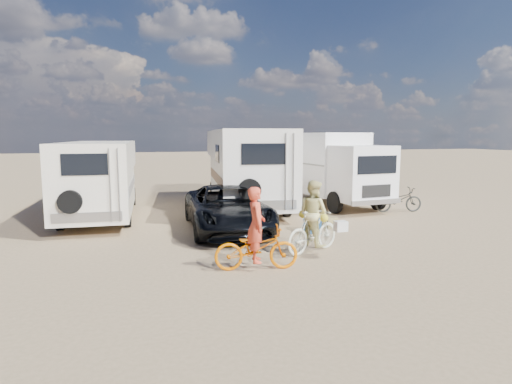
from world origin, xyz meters
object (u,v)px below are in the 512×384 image
object	(u,v)px
rider_woman	(313,220)
rv_left	(101,179)
bike_man	(256,248)
cooler	(312,226)
bike_woman	(313,231)
crate	(328,222)
rv_main	(245,169)
bike_parked	(398,200)
box_truck	(333,169)
rider_man	(256,233)
dark_suv	(227,208)

from	to	relation	value
rider_woman	rv_left	bearing A→B (deg)	13.68
bike_man	cooler	xyz separation A→B (m)	(2.64, 2.95, -0.27)
bike_woman	crate	xyz separation A→B (m)	(1.68, 2.56, -0.37)
bike_man	rider_woman	size ratio (longest dim) A/B	1.11
rv_main	bike_man	xyz separation A→B (m)	(-1.94, -8.09, -1.08)
bike_parked	crate	bearing A→B (deg)	126.30
rv_main	box_truck	xyz separation A→B (m)	(3.67, -0.54, -0.05)
bike_woman	bike_parked	bearing A→B (deg)	-76.47
bike_man	rider_man	xyz separation A→B (m)	(0.00, 0.00, 0.34)
rider_woman	cooler	bearing A→B (deg)	-48.51
box_truck	bike_man	distance (m)	9.46
rv_left	bike_man	distance (m)	8.50
bike_man	rider_woman	bearing A→B (deg)	-52.20
cooler	box_truck	bearing A→B (deg)	77.83
box_truck	rider_woman	distance (m)	7.68
rv_main	bike_woman	xyz separation A→B (m)	(-0.18, -7.14, -1.03)
rv_left	dark_suv	size ratio (longest dim) A/B	1.50
bike_woman	bike_parked	xyz separation A→B (m)	(5.49, 4.34, -0.06)
rider_man	bike_man	bearing A→B (deg)	0.00
rv_left	box_truck	size ratio (longest dim) A/B	1.28
box_truck	rider_woman	bearing A→B (deg)	-125.51
rv_left	rider_man	bearing A→B (deg)	-62.32
dark_suv	rider_woman	xyz separation A→B (m)	(1.50, -3.05, 0.13)
rv_left	rider_woman	bearing A→B (deg)	-48.88
dark_suv	bike_parked	distance (m)	7.11
dark_suv	rider_man	world-z (taller)	rider_man
rv_main	bike_parked	distance (m)	6.10
rv_left	rider_man	world-z (taller)	rv_left
dark_suv	rv_main	bearing A→B (deg)	70.68
rider_woman	cooler	distance (m)	2.27
dark_suv	rider_woman	world-z (taller)	rider_woman
box_truck	cooler	world-z (taller)	box_truck
bike_parked	crate	xyz separation A→B (m)	(-3.81, -1.78, -0.31)
dark_suv	crate	distance (m)	3.26
rv_main	bike_man	bearing A→B (deg)	-96.73
box_truck	rider_man	world-z (taller)	box_truck
bike_parked	rider_woman	bearing A→B (deg)	139.57
dark_suv	cooler	size ratio (longest dim) A/B	9.42
dark_suv	bike_man	world-z (taller)	dark_suv
rv_main	rider_woman	xyz separation A→B (m)	(-0.18, -7.14, -0.74)
rv_left	bike_man	xyz separation A→B (m)	(3.58, -7.66, -0.86)
dark_suv	box_truck	bearing A→B (deg)	36.61
bike_parked	box_truck	bearing A→B (deg)	47.13
bike_man	bike_woman	world-z (taller)	bike_woman
box_truck	bike_parked	world-z (taller)	box_truck
bike_parked	cooler	size ratio (longest dim) A/B	3.44
rider_man	crate	world-z (taller)	rider_man
rv_left	cooler	bearing A→B (deg)	-34.52
bike_parked	bike_man	bearing A→B (deg)	137.34
bike_man	cooler	world-z (taller)	bike_man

